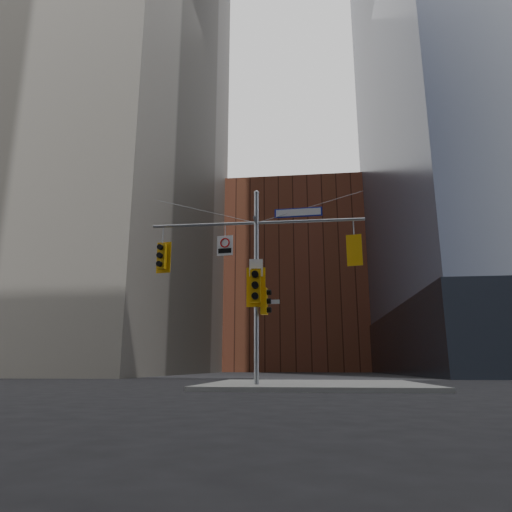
% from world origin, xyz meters
% --- Properties ---
extents(ground, '(160.00, 160.00, 0.00)m').
position_xyz_m(ground, '(0.00, 0.00, 0.00)').
color(ground, black).
rests_on(ground, ground).
extents(sidewalk_corner, '(8.00, 8.00, 0.15)m').
position_xyz_m(sidewalk_corner, '(2.00, 4.00, 0.07)').
color(sidewalk_corner, gray).
rests_on(sidewalk_corner, ground).
extents(tower_nw, '(36.00, 36.00, 80.00)m').
position_xyz_m(tower_nw, '(-28.00, 32.00, 40.00)').
color(tower_nw, slate).
rests_on(tower_nw, ground).
extents(brick_midrise, '(26.00, 20.00, 28.00)m').
position_xyz_m(brick_midrise, '(0.00, 58.00, 14.00)').
color(brick_midrise, brown).
rests_on(brick_midrise, ground).
extents(signal_assembly, '(8.00, 0.80, 7.30)m').
position_xyz_m(signal_assembly, '(0.00, 1.99, 4.42)').
color(signal_assembly, gray).
rests_on(signal_assembly, ground).
extents(traffic_light_west_arm, '(0.57, 0.49, 1.20)m').
position_xyz_m(traffic_light_west_arm, '(-3.60, 2.01, 4.80)').
color(traffic_light_west_arm, '#DD9C0B').
rests_on(traffic_light_west_arm, ground).
extents(traffic_light_east_arm, '(0.54, 0.48, 1.15)m').
position_xyz_m(traffic_light_east_arm, '(3.57, 1.99, 4.80)').
color(traffic_light_east_arm, '#DD9C0B').
rests_on(traffic_light_east_arm, ground).
extents(traffic_light_pole_side, '(0.39, 0.33, 0.95)m').
position_xyz_m(traffic_light_pole_side, '(0.32, 2.00, 3.04)').
color(traffic_light_pole_side, '#DD9C0B').
rests_on(traffic_light_pole_side, ground).
extents(traffic_light_pole_front, '(0.69, 0.55, 1.44)m').
position_xyz_m(traffic_light_pole_front, '(-0.00, 1.73, 3.54)').
color(traffic_light_pole_front, '#DD9C0B').
rests_on(traffic_light_pole_front, ground).
extents(street_sign_blade, '(1.77, 0.15, 0.35)m').
position_xyz_m(street_sign_blade, '(1.57, 2.00, 6.35)').
color(street_sign_blade, '#101C96').
rests_on(street_sign_blade, ground).
extents(regulatory_sign_arm, '(0.61, 0.13, 0.76)m').
position_xyz_m(regulatory_sign_arm, '(-1.18, 1.97, 5.17)').
color(regulatory_sign_arm, silver).
rests_on(regulatory_sign_arm, ground).
extents(regulatory_sign_pole, '(0.49, 0.09, 0.65)m').
position_xyz_m(regulatory_sign_pole, '(0.00, 1.88, 4.23)').
color(regulatory_sign_pole, silver).
rests_on(regulatory_sign_pole, ground).
extents(street_blade_ew, '(0.77, 0.13, 0.15)m').
position_xyz_m(street_blade_ew, '(0.45, 2.00, 3.01)').
color(street_blade_ew, silver).
rests_on(street_blade_ew, ground).
extents(street_blade_ns, '(0.12, 0.73, 0.15)m').
position_xyz_m(street_blade_ns, '(0.00, 2.45, 2.77)').
color(street_blade_ns, '#145926').
rests_on(street_blade_ns, ground).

